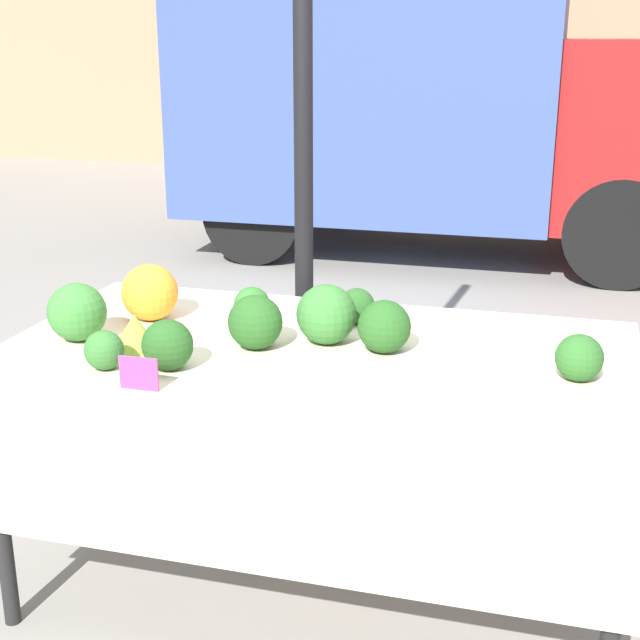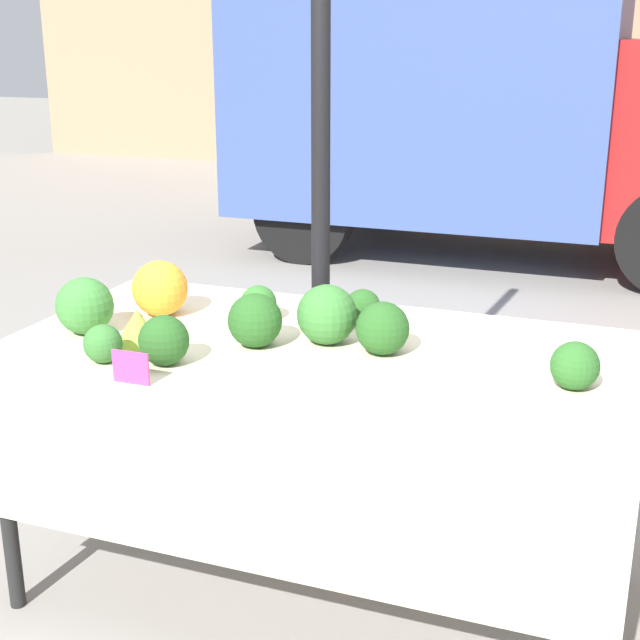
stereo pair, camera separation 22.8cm
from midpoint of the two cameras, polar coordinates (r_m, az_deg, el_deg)
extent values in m
plane|color=gray|center=(3.11, -2.19, -16.83)|extent=(40.00, 40.00, 0.00)
cylinder|color=black|center=(3.29, -3.09, 10.75)|extent=(0.07, 0.07, 2.73)
cube|color=#384C84|center=(7.72, 2.94, 14.42)|extent=(2.96, 2.22, 1.91)
cube|color=maroon|center=(7.57, 18.94, 11.42)|extent=(1.24, 2.04, 1.37)
cylinder|color=black|center=(6.76, 17.71, 5.31)|extent=(0.81, 0.22, 0.81)
cylinder|color=black|center=(8.55, 17.39, 7.80)|extent=(0.81, 0.22, 0.81)
cylinder|color=black|center=(7.20, -5.16, 6.80)|extent=(0.81, 0.22, 0.81)
cylinder|color=black|center=(8.90, -1.03, 8.97)|extent=(0.81, 0.22, 0.81)
cube|color=beige|center=(2.72, -2.40, -1.94)|extent=(1.89, 0.98, 0.03)
cube|color=beige|center=(2.41, -5.88, -11.35)|extent=(1.89, 0.01, 0.47)
cylinder|color=black|center=(2.42, 15.72, -16.84)|extent=(0.05, 0.05, 0.83)
cylinder|color=black|center=(3.58, -13.87, -4.89)|extent=(0.05, 0.05, 0.83)
cylinder|color=black|center=(3.16, 15.83, -8.16)|extent=(0.05, 0.05, 0.83)
sphere|color=orange|center=(3.00, -12.99, 1.70)|extent=(0.19, 0.19, 0.19)
cone|color=#93B238|center=(2.73, -14.12, -0.81)|extent=(0.14, 0.14, 0.11)
sphere|color=#23511E|center=(2.67, -6.61, -0.18)|extent=(0.17, 0.17, 0.17)
sphere|color=#2D6628|center=(2.92, -6.62, 0.92)|extent=(0.12, 0.12, 0.12)
sphere|color=#336B2D|center=(2.70, -2.01, 0.33)|extent=(0.18, 0.18, 0.18)
sphere|color=#23511E|center=(2.63, 1.67, -0.46)|extent=(0.16, 0.16, 0.16)
sphere|color=#23511E|center=(2.55, -12.28, -1.61)|extent=(0.15, 0.15, 0.15)
sphere|color=#387533|center=(2.86, -17.52, 0.45)|extent=(0.18, 0.18, 0.18)
sphere|color=#23511E|center=(2.89, 0.12, 0.87)|extent=(0.12, 0.12, 0.12)
sphere|color=#336B2D|center=(2.60, -16.12, -1.91)|extent=(0.11, 0.11, 0.11)
sphere|color=#285B23|center=(2.49, 13.77, -2.40)|extent=(0.13, 0.13, 0.13)
cube|color=#E53D84|center=(2.43, -14.19, -3.39)|extent=(0.11, 0.01, 0.09)
camera|label=1|loc=(0.11, -92.43, -0.78)|focal=50.00mm
camera|label=2|loc=(0.11, 87.57, 0.78)|focal=50.00mm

